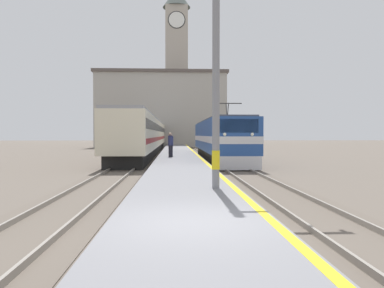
{
  "coord_description": "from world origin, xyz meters",
  "views": [
    {
      "loc": [
        -0.37,
        -7.3,
        2.15
      ],
      "look_at": [
        1.18,
        25.7,
        1.32
      ],
      "focal_mm": 35.0,
      "sensor_mm": 36.0,
      "label": 1
    }
  ],
  "objects_px": {
    "second_waiting_passenger": "(171,144)",
    "clock_tower": "(177,62)",
    "person_on_platform": "(170,144)",
    "passenger_train": "(147,135)",
    "catenary_mast": "(220,69)",
    "locomotive_train": "(219,140)"
  },
  "relations": [
    {
      "from": "second_waiting_passenger",
      "to": "clock_tower",
      "type": "xyz_separation_m",
      "value": [
        0.7,
        43.32,
        14.69
      ]
    },
    {
      "from": "clock_tower",
      "to": "second_waiting_passenger",
      "type": "bearing_deg",
      "value": -90.92
    },
    {
      "from": "catenary_mast",
      "to": "person_on_platform",
      "type": "relative_size",
      "value": 4.03
    },
    {
      "from": "locomotive_train",
      "to": "clock_tower",
      "type": "bearing_deg",
      "value": 94.41
    },
    {
      "from": "passenger_train",
      "to": "clock_tower",
      "type": "xyz_separation_m",
      "value": [
        3.56,
        30.34,
        14.01
      ]
    },
    {
      "from": "person_on_platform",
      "to": "catenary_mast",
      "type": "bearing_deg",
      "value": -84.03
    },
    {
      "from": "locomotive_train",
      "to": "clock_tower",
      "type": "xyz_separation_m",
      "value": [
        -3.25,
        42.08,
        14.35
      ]
    },
    {
      "from": "clock_tower",
      "to": "person_on_platform",
      "type": "bearing_deg",
      "value": -90.98
    },
    {
      "from": "locomotive_train",
      "to": "clock_tower",
      "type": "relative_size",
      "value": 0.61
    },
    {
      "from": "second_waiting_passenger",
      "to": "clock_tower",
      "type": "relative_size",
      "value": 0.06
    },
    {
      "from": "locomotive_train",
      "to": "catenary_mast",
      "type": "relative_size",
      "value": 2.49
    },
    {
      "from": "catenary_mast",
      "to": "locomotive_train",
      "type": "bearing_deg",
      "value": 83.14
    },
    {
      "from": "locomotive_train",
      "to": "second_waiting_passenger",
      "type": "relative_size",
      "value": 10.39
    },
    {
      "from": "passenger_train",
      "to": "clock_tower",
      "type": "relative_size",
      "value": 1.36
    },
    {
      "from": "passenger_train",
      "to": "second_waiting_passenger",
      "type": "height_order",
      "value": "passenger_train"
    },
    {
      "from": "locomotive_train",
      "to": "clock_tower",
      "type": "distance_m",
      "value": 44.57
    },
    {
      "from": "second_waiting_passenger",
      "to": "passenger_train",
      "type": "bearing_deg",
      "value": 102.43
    },
    {
      "from": "catenary_mast",
      "to": "person_on_platform",
      "type": "xyz_separation_m",
      "value": [
        -1.75,
        16.75,
        -2.78
      ]
    },
    {
      "from": "locomotive_train",
      "to": "second_waiting_passenger",
      "type": "xyz_separation_m",
      "value": [
        -3.94,
        -1.25,
        -0.34
      ]
    },
    {
      "from": "passenger_train",
      "to": "catenary_mast",
      "type": "distance_m",
      "value": 30.88
    },
    {
      "from": "locomotive_train",
      "to": "catenary_mast",
      "type": "height_order",
      "value": "catenary_mast"
    },
    {
      "from": "passenger_train",
      "to": "person_on_platform",
      "type": "height_order",
      "value": "passenger_train"
    }
  ]
}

